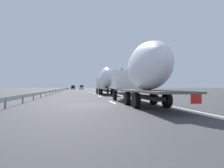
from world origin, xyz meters
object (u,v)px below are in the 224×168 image
(car_silver_hatch, at_px, (82,87))
(road_sign, at_px, (105,84))
(truck_lead, at_px, (106,80))
(car_black_suv, at_px, (73,87))
(truck_trailing, at_px, (141,72))

(car_silver_hatch, bearing_deg, road_sign, -167.30)
(road_sign, bearing_deg, truck_lead, 172.33)
(car_black_suv, distance_m, road_sign, 38.52)
(truck_lead, bearing_deg, car_silver_hatch, 3.76)
(truck_trailing, bearing_deg, car_silver_hatch, 2.71)
(car_silver_hatch, height_order, road_sign, road_sign)
(truck_trailing, height_order, road_sign, truck_trailing)
(road_sign, bearing_deg, car_silver_hatch, 12.70)
(truck_lead, height_order, car_black_suv, truck_lead)
(truck_lead, distance_m, truck_trailing, 20.14)
(car_black_suv, xyz_separation_m, car_silver_hatch, (-8.19, -3.85, 0.02))
(truck_lead, xyz_separation_m, car_silver_hatch, (51.90, 3.41, -1.64))
(truck_lead, height_order, car_silver_hatch, truck_lead)
(car_silver_hatch, distance_m, road_sign, 29.63)
(truck_lead, distance_m, car_black_suv, 60.55)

